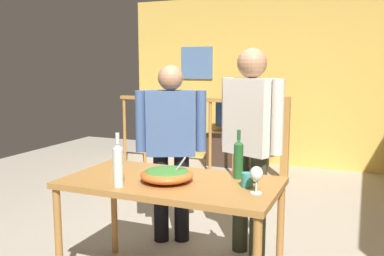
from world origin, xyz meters
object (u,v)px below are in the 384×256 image
(tv_console, at_px, (238,150))
(wine_glass, at_px, (256,175))
(framed_picture, at_px, (197,63))
(wine_bottle_clear, at_px, (118,164))
(flat_screen_tv, at_px, (238,115))
(wine_bottle_green, at_px, (238,158))
(person_standing_right, at_px, (251,135))
(stair_railing, at_px, (224,129))
(mug_teal, at_px, (248,180))
(serving_table, at_px, (171,191))
(salad_bowl, at_px, (167,174))
(person_standing_left, at_px, (171,139))

(tv_console, distance_m, wine_glass, 3.97)
(framed_picture, xyz_separation_m, wine_bottle_clear, (1.16, -4.21, -0.66))
(tv_console, height_order, flat_screen_tv, flat_screen_tv)
(framed_picture, relative_size, flat_screen_tv, 0.78)
(wine_bottle_green, height_order, wine_bottle_clear, wine_bottle_clear)
(flat_screen_tv, relative_size, person_standing_right, 0.41)
(tv_console, xyz_separation_m, person_standing_right, (0.96, -2.92, 0.74))
(stair_railing, xyz_separation_m, wine_glass, (1.22, -3.11, 0.23))
(flat_screen_tv, xyz_separation_m, person_standing_right, (0.96, -2.89, 0.20))
(wine_bottle_clear, bearing_deg, mug_teal, 22.06)
(person_standing_right, bearing_deg, flat_screen_tv, -47.66)
(tv_console, bearing_deg, serving_table, -80.56)
(framed_picture, bearing_deg, wine_bottle_clear, -74.54)
(stair_railing, xyz_separation_m, tv_console, (0.02, 0.62, -0.41))
(person_standing_right, bearing_deg, framed_picture, -37.35)
(tv_console, xyz_separation_m, salad_bowl, (0.60, -3.70, 0.57))
(salad_bowl, height_order, mug_teal, salad_bowl)
(flat_screen_tv, xyz_separation_m, serving_table, (0.61, -3.62, -0.09))
(person_standing_left, bearing_deg, wine_glass, 115.50)
(framed_picture, height_order, wine_glass, framed_picture)
(tv_console, height_order, mug_teal, mug_teal)
(person_standing_right, bearing_deg, tv_console, -47.84)
(person_standing_left, bearing_deg, wine_bottle_clear, 72.25)
(stair_railing, bearing_deg, serving_table, -78.37)
(stair_railing, xyz_separation_m, wine_bottle_green, (1.03, -2.82, 0.25))
(flat_screen_tv, distance_m, person_standing_left, 2.90)
(serving_table, relative_size, wine_bottle_clear, 4.16)
(tv_console, xyz_separation_m, wine_glass, (1.21, -3.73, 0.64))
(salad_bowl, bearing_deg, framed_picture, 109.30)
(wine_bottle_green, relative_size, wine_bottle_clear, 0.96)
(serving_table, distance_m, wine_bottle_clear, 0.42)
(mug_teal, height_order, person_standing_left, person_standing_left)
(framed_picture, height_order, serving_table, framed_picture)
(serving_table, bearing_deg, wine_bottle_clear, -131.68)
(flat_screen_tv, xyz_separation_m, wine_bottle_green, (1.01, -3.41, 0.13))
(framed_picture, xyz_separation_m, flat_screen_tv, (0.80, -0.32, -0.79))
(mug_teal, height_order, person_standing_right, person_standing_right)
(flat_screen_tv, height_order, wine_bottle_green, wine_bottle_green)
(wine_bottle_clear, bearing_deg, stair_railing, 96.68)
(serving_table, xyz_separation_m, person_standing_left, (-0.35, 0.74, 0.21))
(salad_bowl, xyz_separation_m, mug_teal, (0.52, 0.09, -0.01))
(salad_bowl, bearing_deg, mug_teal, 9.79)
(wine_bottle_green, bearing_deg, wine_glass, -55.89)
(salad_bowl, xyz_separation_m, person_standing_right, (0.35, 0.79, 0.16))
(salad_bowl, bearing_deg, serving_table, 85.64)
(mug_teal, relative_size, person_standing_right, 0.07)
(stair_railing, bearing_deg, wine_bottle_green, -69.97)
(serving_table, relative_size, person_standing_right, 0.86)
(salad_bowl, distance_m, mug_teal, 0.53)
(salad_bowl, xyz_separation_m, wine_bottle_clear, (-0.23, -0.22, 0.09))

